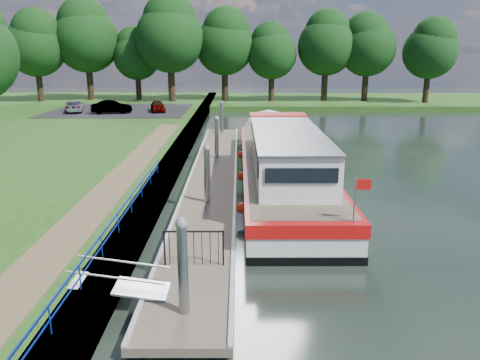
{
  "coord_description": "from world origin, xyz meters",
  "views": [
    {
      "loc": [
        1.39,
        -11.03,
        6.8
      ],
      "look_at": [
        1.43,
        8.47,
        1.4
      ],
      "focal_mm": 35.0,
      "sensor_mm": 36.0,
      "label": 1
    }
  ],
  "objects_px": {
    "pontoon": "(213,179)",
    "car_c": "(74,106)",
    "car_b": "(112,107)",
    "car_a": "(158,106)",
    "barge": "(280,161)"
  },
  "relations": [
    {
      "from": "pontoon",
      "to": "car_a",
      "type": "bearing_deg",
      "value": 106.18
    },
    {
      "from": "car_a",
      "to": "car_c",
      "type": "distance_m",
      "value": 8.37
    },
    {
      "from": "pontoon",
      "to": "car_c",
      "type": "distance_m",
      "value": 27.9
    },
    {
      "from": "car_a",
      "to": "car_b",
      "type": "relative_size",
      "value": 0.86
    },
    {
      "from": "pontoon",
      "to": "car_b",
      "type": "xyz_separation_m",
      "value": [
        -11.15,
        22.17,
        1.28
      ]
    },
    {
      "from": "pontoon",
      "to": "car_b",
      "type": "relative_size",
      "value": 7.8
    },
    {
      "from": "pontoon",
      "to": "barge",
      "type": "bearing_deg",
      "value": 5.68
    },
    {
      "from": "car_b",
      "to": "car_c",
      "type": "relative_size",
      "value": 0.96
    },
    {
      "from": "pontoon",
      "to": "car_a",
      "type": "distance_m",
      "value": 24.59
    },
    {
      "from": "car_b",
      "to": "car_a",
      "type": "bearing_deg",
      "value": -79.71
    },
    {
      "from": "pontoon",
      "to": "car_c",
      "type": "height_order",
      "value": "car_c"
    },
    {
      "from": "car_b",
      "to": "barge",
      "type": "bearing_deg",
      "value": -153.88
    },
    {
      "from": "barge",
      "to": "car_b",
      "type": "relative_size",
      "value": 5.5
    },
    {
      "from": "pontoon",
      "to": "barge",
      "type": "xyz_separation_m",
      "value": [
        3.6,
        0.36,
        0.9
      ]
    },
    {
      "from": "car_b",
      "to": "pontoon",
      "type": "bearing_deg",
      "value": -161.24
    }
  ]
}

